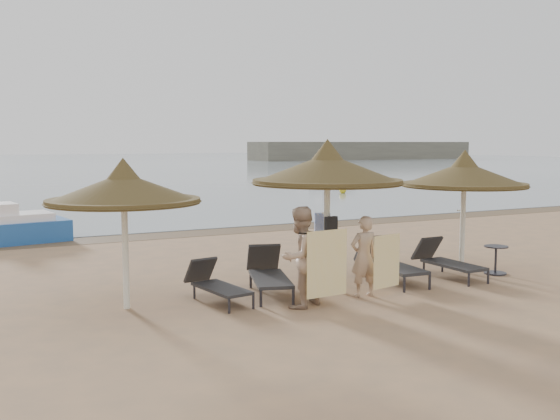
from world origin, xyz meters
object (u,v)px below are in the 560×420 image
(lounger_near_left, at_px, (268,272))
(person_left, at_px, (300,249))
(palapa_center, at_px, (327,170))
(palapa_right, at_px, (464,175))
(lounger_near_right, at_px, (388,262))
(lounger_far_left, at_px, (215,283))
(person_right, at_px, (364,250))
(palapa_left, at_px, (124,189))
(pedal_boat, at_px, (21,227))
(side_table, at_px, (496,261))
(lounger_far_right, at_px, (445,260))

(lounger_near_left, xyz_separation_m, person_left, (0.04, -1.22, 0.65))
(palapa_center, distance_m, palapa_right, 3.53)
(palapa_center, relative_size, lounger_near_right, 1.49)
(palapa_center, height_order, lounger_far_left, palapa_center)
(lounger_near_right, height_order, person_right, person_right)
(palapa_left, bearing_deg, person_right, -15.38)
(lounger_far_left, distance_m, person_right, 2.84)
(person_right, relative_size, pedal_boat, 0.66)
(palapa_right, bearing_deg, pedal_boat, 133.57)
(lounger_far_left, bearing_deg, side_table, -14.53)
(lounger_far_right, bearing_deg, person_right, -166.27)
(pedal_boat, bearing_deg, person_right, -71.54)
(person_left, height_order, pedal_boat, person_left)
(side_table, bearing_deg, lounger_far_left, 175.05)
(lounger_near_right, relative_size, lounger_far_right, 1.11)
(person_left, xyz_separation_m, person_right, (1.42, 0.10, -0.14))
(lounger_near_right, xyz_separation_m, person_left, (-2.69, -1.07, 0.64))
(palapa_left, xyz_separation_m, lounger_near_left, (2.74, -0.04, -1.72))
(lounger_far_right, bearing_deg, palapa_center, 174.37)
(lounger_near_left, bearing_deg, person_right, -20.58)
(lounger_near_right, bearing_deg, person_left, -154.49)
(palapa_right, xyz_separation_m, side_table, (0.53, -0.50, -1.89))
(palapa_right, distance_m, side_table, 2.03)
(palapa_left, xyz_separation_m, palapa_center, (3.94, -0.23, 0.26))
(palapa_left, bearing_deg, lounger_far_right, -3.72)
(palapa_left, bearing_deg, lounger_near_left, -0.84)
(palapa_left, xyz_separation_m, lounger_far_right, (6.82, -0.44, -1.75))
(lounger_near_left, distance_m, lounger_near_right, 2.74)
(person_left, bearing_deg, lounger_near_left, -110.66)
(lounger_near_left, bearing_deg, palapa_right, 14.21)
(lounger_near_left, relative_size, lounger_near_right, 1.02)
(palapa_center, distance_m, lounger_far_right, 3.52)
(palapa_right, xyz_separation_m, person_right, (-3.26, -0.91, -1.29))
(lounger_far_left, distance_m, side_table, 6.43)
(palapa_center, height_order, pedal_boat, palapa_center)
(palapa_right, xyz_separation_m, lounger_far_left, (-5.88, 0.06, -1.86))
(palapa_right, bearing_deg, palapa_left, 178.09)
(lounger_far_left, height_order, lounger_near_left, lounger_near_left)
(palapa_center, distance_m, lounger_far_left, 3.11)
(pedal_boat, bearing_deg, lounger_near_right, -63.38)
(palapa_center, xyz_separation_m, lounger_near_left, (-1.20, 0.19, -1.98))
(side_table, bearing_deg, palapa_left, 174.66)
(palapa_right, height_order, lounger_far_left, palapa_right)
(person_right, bearing_deg, palapa_center, -72.27)
(palapa_right, distance_m, person_left, 4.93)
(person_left, distance_m, person_right, 1.43)
(palapa_right, distance_m, lounger_near_left, 5.06)
(lounger_near_left, xyz_separation_m, pedal_boat, (-3.85, 8.81, 0.04))
(lounger_far_left, xyz_separation_m, lounger_far_right, (5.24, -0.25, 0.03))
(palapa_center, height_order, lounger_near_left, palapa_center)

